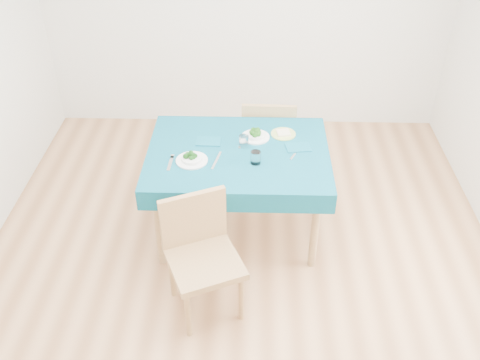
{
  "coord_description": "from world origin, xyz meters",
  "views": [
    {
      "loc": [
        0.08,
        -2.85,
        2.96
      ],
      "look_at": [
        0.0,
        0.0,
        0.85
      ],
      "focal_mm": 40.0,
      "sensor_mm": 36.0,
      "label": 1
    }
  ],
  "objects_px": {
    "table": "(238,191)",
    "side_plate": "(283,134)",
    "chair_near": "(204,247)",
    "bowl_near": "(192,157)",
    "bowl_far": "(255,134)",
    "chair_far": "(269,123)"
  },
  "relations": [
    {
      "from": "chair_near",
      "to": "bowl_near",
      "type": "bearing_deg",
      "value": 77.71
    },
    {
      "from": "bowl_far",
      "to": "side_plate",
      "type": "bearing_deg",
      "value": 13.54
    },
    {
      "from": "side_plate",
      "to": "chair_near",
      "type": "bearing_deg",
      "value": -116.49
    },
    {
      "from": "chair_near",
      "to": "bowl_near",
      "type": "xyz_separation_m",
      "value": [
        -0.14,
        0.7,
        0.23
      ]
    },
    {
      "from": "bowl_far",
      "to": "bowl_near",
      "type": "bearing_deg",
      "value": -143.93
    },
    {
      "from": "bowl_near",
      "to": "bowl_far",
      "type": "xyz_separation_m",
      "value": [
        0.46,
        0.34,
        -0.0
      ]
    },
    {
      "from": "table",
      "to": "side_plate",
      "type": "height_order",
      "value": "side_plate"
    },
    {
      "from": "table",
      "to": "bowl_far",
      "type": "distance_m",
      "value": 0.48
    },
    {
      "from": "chair_near",
      "to": "bowl_far",
      "type": "xyz_separation_m",
      "value": [
        0.32,
        1.03,
        0.22
      ]
    },
    {
      "from": "chair_far",
      "to": "bowl_near",
      "type": "xyz_separation_m",
      "value": [
        -0.58,
        -0.9,
        0.23
      ]
    },
    {
      "from": "bowl_far",
      "to": "side_plate",
      "type": "height_order",
      "value": "bowl_far"
    },
    {
      "from": "chair_far",
      "to": "side_plate",
      "type": "distance_m",
      "value": 0.55
    },
    {
      "from": "bowl_near",
      "to": "side_plate",
      "type": "distance_m",
      "value": 0.78
    },
    {
      "from": "chair_near",
      "to": "bowl_near",
      "type": "relative_size",
      "value": 4.85
    },
    {
      "from": "chair_near",
      "to": "bowl_near",
      "type": "height_order",
      "value": "chair_near"
    },
    {
      "from": "chair_near",
      "to": "chair_far",
      "type": "height_order",
      "value": "same"
    },
    {
      "from": "bowl_near",
      "to": "chair_far",
      "type": "bearing_deg",
      "value": 57.16
    },
    {
      "from": "table",
      "to": "chair_far",
      "type": "xyz_separation_m",
      "value": [
        0.24,
        0.76,
        0.19
      ]
    },
    {
      "from": "bowl_near",
      "to": "side_plate",
      "type": "xyz_separation_m",
      "value": [
        0.68,
        0.39,
        -0.03
      ]
    },
    {
      "from": "chair_near",
      "to": "side_plate",
      "type": "relative_size",
      "value": 5.83
    },
    {
      "from": "table",
      "to": "chair_far",
      "type": "bearing_deg",
      "value": 72.1
    },
    {
      "from": "bowl_far",
      "to": "chair_near",
      "type": "bearing_deg",
      "value": -107.35
    }
  ]
}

